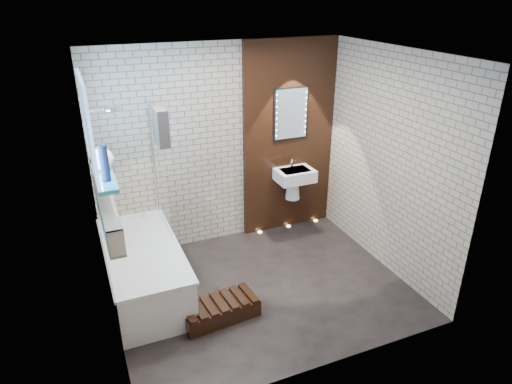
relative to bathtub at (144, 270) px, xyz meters
name	(u,v)px	position (x,y,z in m)	size (l,w,h in m)	color
ground	(261,288)	(1.22, -0.45, -0.29)	(3.20, 3.20, 0.00)	black
room_shell	(262,184)	(1.22, -0.45, 1.01)	(3.24, 3.20, 2.60)	#BFAC97
walnut_panel	(289,139)	(2.17, 0.82, 1.01)	(1.30, 0.06, 2.60)	black
clerestory_window	(91,137)	(-0.34, -0.10, 1.61)	(0.18, 1.00, 0.94)	#7FADE0
display_niche	(108,213)	(-0.31, -0.30, 0.91)	(0.14, 1.30, 0.26)	teal
bathtub	(144,270)	(0.00, 0.00, 0.00)	(0.79, 1.74, 0.70)	white
bath_screen	(160,169)	(0.35, 0.44, 0.99)	(0.01, 0.78, 1.40)	white
towel	(161,127)	(0.35, 0.15, 1.56)	(0.11, 0.30, 0.39)	black
shower_head	(112,109)	(-0.08, 0.50, 1.71)	(0.18, 0.18, 0.02)	silver
washbasin	(294,179)	(2.17, 0.62, 0.50)	(0.50, 0.36, 0.58)	white
led_mirror	(291,114)	(2.17, 0.78, 1.36)	(0.50, 0.02, 0.70)	black
walnut_step	(220,310)	(0.62, -0.75, -0.20)	(0.80, 0.35, 0.18)	black
niche_bottles	(109,219)	(-0.31, -0.38, 0.88)	(0.06, 0.89, 0.14)	maroon
sill_vases	(102,160)	(-0.28, -0.11, 1.38)	(0.22, 0.45, 0.34)	white
floor_uplights	(288,226)	(2.17, 0.75, -0.29)	(0.96, 0.06, 0.01)	#FFD899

